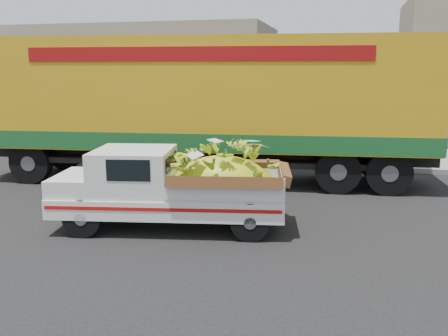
# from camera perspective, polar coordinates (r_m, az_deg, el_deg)

# --- Properties ---
(ground) EXTENTS (100.00, 100.00, 0.00)m
(ground) POSITION_cam_1_polar(r_m,az_deg,el_deg) (10.79, -12.28, -5.11)
(ground) COLOR black
(ground) RESTS_ON ground
(curb) EXTENTS (60.00, 0.25, 0.15)m
(curb) POSITION_cam_1_polar(r_m,az_deg,el_deg) (16.27, -2.97, 0.84)
(curb) COLOR gray
(curb) RESTS_ON ground
(sidewalk) EXTENTS (60.00, 4.00, 0.14)m
(sidewalk) POSITION_cam_1_polar(r_m,az_deg,el_deg) (18.26, -1.07, 1.96)
(sidewalk) COLOR gray
(sidewalk) RESTS_ON ground
(building_left) EXTENTS (18.00, 6.00, 5.00)m
(building_left) POSITION_cam_1_polar(r_m,az_deg,el_deg) (26.54, -14.84, 9.71)
(building_left) COLOR gray
(building_left) RESTS_ON ground
(pickup_truck) EXTENTS (4.51, 2.28, 1.51)m
(pickup_truck) POSITION_cam_1_polar(r_m,az_deg,el_deg) (9.44, -4.27, -2.11)
(pickup_truck) COLOR black
(pickup_truck) RESTS_ON ground
(semi_trailer) EXTENTS (12.04, 3.68, 3.80)m
(semi_trailer) POSITION_cam_1_polar(r_m,az_deg,el_deg) (13.43, -2.23, 7.48)
(semi_trailer) COLOR black
(semi_trailer) RESTS_ON ground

